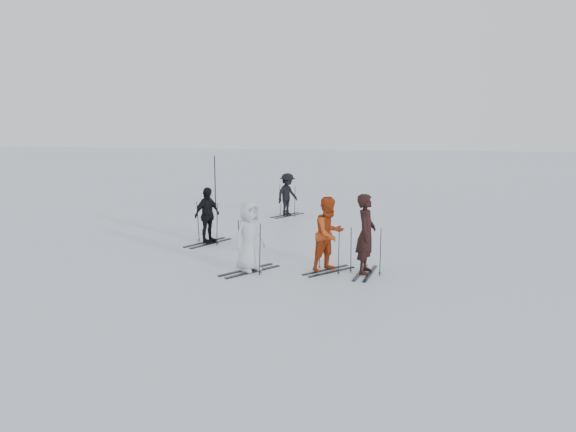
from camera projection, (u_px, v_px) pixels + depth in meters
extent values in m
plane|color=silver|center=(281.00, 256.00, 16.09)|extent=(120.00, 120.00, 0.00)
imported|color=black|center=(366.00, 235.00, 14.07)|extent=(0.57, 0.79, 2.01)
imported|color=#AC3B13|center=(329.00, 235.00, 14.30)|extent=(1.15, 1.18, 1.91)
imported|color=silver|center=(249.00, 237.00, 14.31)|extent=(0.97, 1.05, 1.79)
imported|color=black|center=(207.00, 216.00, 17.63)|extent=(0.82, 1.11, 1.76)
imported|color=black|center=(287.00, 195.00, 22.81)|extent=(1.09, 1.27, 1.71)
cylinder|color=black|center=(215.00, 181.00, 25.28)|extent=(0.05, 0.05, 2.28)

